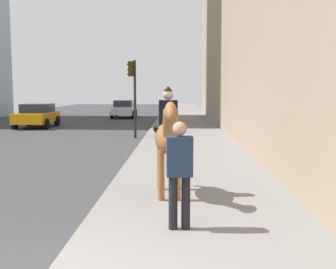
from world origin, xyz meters
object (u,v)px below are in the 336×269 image
object	(u,v)px
pedestrian_greeting	(180,168)
car_mid_lane	(37,115)
car_near_lane	(124,109)
mounted_horse_near	(168,136)
traffic_light_near_curb	(133,86)

from	to	relation	value
pedestrian_greeting	car_mid_lane	distance (m)	20.52
car_near_lane	mounted_horse_near	bearing A→B (deg)	-171.82
pedestrian_greeting	car_near_lane	distance (m)	27.63
mounted_horse_near	traffic_light_near_curb	bearing A→B (deg)	-174.26
pedestrian_greeting	traffic_light_near_curb	distance (m)	13.36
pedestrian_greeting	car_near_lane	size ratio (longest dim) A/B	0.40
pedestrian_greeting	car_mid_lane	world-z (taller)	pedestrian_greeting
car_near_lane	traffic_light_near_curb	distance (m)	14.45
car_mid_lane	traffic_light_near_curb	bearing A→B (deg)	48.47
car_near_lane	car_mid_lane	world-z (taller)	same
pedestrian_greeting	traffic_light_near_curb	world-z (taller)	traffic_light_near_curb
car_near_lane	car_mid_lane	bearing A→B (deg)	152.86
mounted_horse_near	pedestrian_greeting	distance (m)	2.11
mounted_horse_near	car_near_lane	world-z (taller)	mounted_horse_near
traffic_light_near_curb	pedestrian_greeting	bearing A→B (deg)	-170.68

